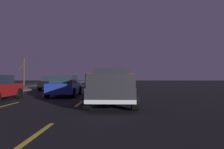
{
  "coord_description": "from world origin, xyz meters",
  "views": [
    {
      "loc": [
        -1.16,
        -3.68,
        1.39
      ],
      "look_at": [
        12.28,
        -3.45,
        1.56
      ],
      "focal_mm": 36.15,
      "sensor_mm": 36.0,
      "label": 1
    }
  ],
  "objects_px": {
    "sedan_tan": "(114,83)",
    "sedan_black": "(52,83)",
    "bare_tree_far": "(24,71)",
    "pickup_truck": "(112,87)",
    "sedan_blue": "(65,86)"
  },
  "relations": [
    {
      "from": "sedan_tan",
      "to": "sedan_black",
      "type": "relative_size",
      "value": 0.99
    },
    {
      "from": "sedan_tan",
      "to": "bare_tree_far",
      "type": "xyz_separation_m",
      "value": [
        12.93,
        15.44,
        1.69
      ]
    },
    {
      "from": "pickup_truck",
      "to": "sedan_black",
      "type": "distance_m",
      "value": 14.63
    },
    {
      "from": "sedan_blue",
      "to": "bare_tree_far",
      "type": "relative_size",
      "value": 0.86
    },
    {
      "from": "pickup_truck",
      "to": "bare_tree_far",
      "type": "bearing_deg",
      "value": 30.35
    },
    {
      "from": "sedan_tan",
      "to": "sedan_black",
      "type": "xyz_separation_m",
      "value": [
        -0.53,
        6.74,
        0.0
      ]
    },
    {
      "from": "pickup_truck",
      "to": "sedan_tan",
      "type": "bearing_deg",
      "value": 0.14
    },
    {
      "from": "pickup_truck",
      "to": "sedan_blue",
      "type": "bearing_deg",
      "value": 36.12
    },
    {
      "from": "sedan_black",
      "to": "sedan_blue",
      "type": "distance_m",
      "value": 8.68
    },
    {
      "from": "pickup_truck",
      "to": "bare_tree_far",
      "type": "distance_m",
      "value": 30.66
    },
    {
      "from": "pickup_truck",
      "to": "bare_tree_far",
      "type": "relative_size",
      "value": 1.05
    },
    {
      "from": "sedan_black",
      "to": "bare_tree_far",
      "type": "bearing_deg",
      "value": 32.88
    },
    {
      "from": "sedan_blue",
      "to": "sedan_tan",
      "type": "bearing_deg",
      "value": -22.41
    },
    {
      "from": "sedan_tan",
      "to": "bare_tree_far",
      "type": "height_order",
      "value": "bare_tree_far"
    },
    {
      "from": "bare_tree_far",
      "to": "sedan_black",
      "type": "bearing_deg",
      "value": -147.12
    }
  ]
}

